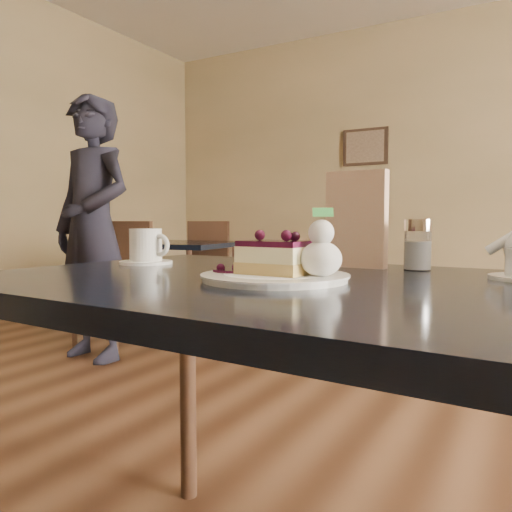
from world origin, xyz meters
The scene contains 11 objects.
main_table centered at (-0.22, 0.41, 0.69)m, with size 1.28×0.89×0.77m.
dessert_plate centered at (-0.22, 0.35, 0.78)m, with size 0.27×0.27×0.01m, color white.
cheesecake_slice centered at (-0.22, 0.35, 0.82)m, with size 0.13×0.09×0.06m.
whipped_cream centered at (-0.13, 0.36, 0.82)m, with size 0.07×0.07×0.06m.
berry_sauce centered at (-0.31, 0.35, 0.79)m, with size 0.08×0.08×0.01m, color #38081F.
coffee_set centered at (-0.67, 0.51, 0.81)m, with size 0.14×0.13×0.09m.
menu_card centered at (-0.18, 0.69, 0.89)m, with size 0.14×0.03×0.23m, color beige.
sugar_shaker centered at (-0.03, 0.68, 0.83)m, with size 0.06×0.06×0.11m.
napkin_stack centered at (-0.32, 0.72, 0.80)m, with size 0.12×0.12×0.05m, color white.
bg_table_far_left centered at (-2.37, 2.70, 0.07)m, with size 1.04×1.74×1.16m.
patron centered at (-2.28, 1.79, 0.84)m, with size 0.61×0.40×1.68m, color black.
Camera 1 is at (0.20, -0.45, 0.88)m, focal length 35.00 mm.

